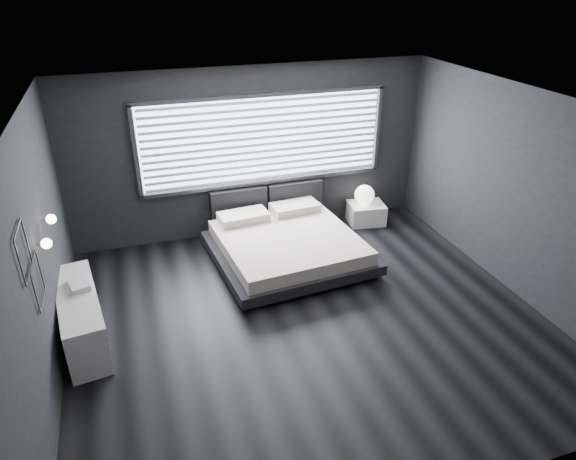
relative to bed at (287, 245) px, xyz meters
name	(u,v)px	position (x,y,z in m)	size (l,w,h in m)	color
room	(310,224)	(-0.21, -1.53, 1.13)	(6.04, 6.00, 2.80)	black
window	(264,140)	(-0.01, 1.17, 1.34)	(4.14, 0.09, 1.52)	white
headboard	(267,200)	(0.00, 1.11, 0.30)	(1.96, 0.16, 0.52)	black
sconce_near	(46,244)	(-3.09, -1.48, 1.33)	(0.18, 0.11, 0.11)	silver
sconce_far	(51,219)	(-3.09, -0.88, 1.33)	(0.18, 0.11, 0.11)	silver
wall_art_upper	(23,251)	(-3.19, -2.08, 1.58)	(0.01, 0.48, 0.48)	#47474C
wall_art_lower	(38,281)	(-3.19, -1.83, 1.11)	(0.01, 0.48, 0.48)	#47474C
bed	(287,245)	(0.00, 0.00, 0.00)	(2.42, 2.32, 0.58)	black
nightstand	(366,213)	(1.77, 0.84, -0.09)	(0.62, 0.51, 0.36)	white
orb_lamp	(364,195)	(1.72, 0.87, 0.26)	(0.35, 0.35, 0.35)	white
dresser	(81,317)	(-2.99, -1.04, 0.06)	(0.67, 1.67, 0.65)	white
book_stack	(79,285)	(-2.96, -0.88, 0.41)	(0.31, 0.38, 0.07)	silver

